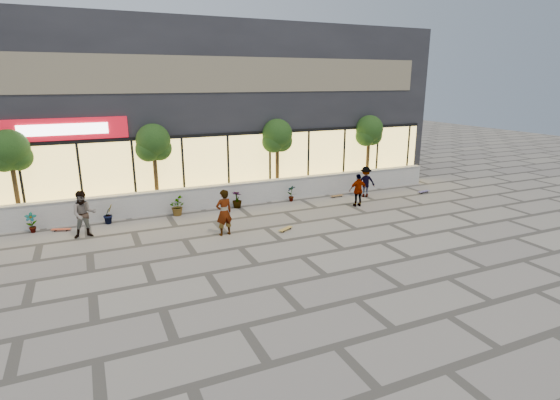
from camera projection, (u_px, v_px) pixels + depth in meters
name	position (u px, v px, depth m)	size (l,w,h in m)	color
ground	(302.00, 257.00, 14.72)	(80.00, 80.00, 0.00)	gray
planter_wall	(235.00, 194.00, 20.74)	(22.00, 0.42, 1.04)	silver
retail_building	(202.00, 108.00, 24.57)	(24.00, 9.17, 8.50)	black
shrub_a	(31.00, 223.00, 16.92)	(0.43, 0.29, 0.81)	#183310
shrub_b	(108.00, 214.00, 18.03)	(0.45, 0.36, 0.81)	#183310
shrub_c	(176.00, 206.00, 19.14)	(0.73, 0.63, 0.81)	#183310
shrub_d	(237.00, 199.00, 20.24)	(0.45, 0.45, 0.81)	#183310
shrub_e	(291.00, 193.00, 21.35)	(0.43, 0.29, 0.81)	#183310
tree_west	(10.00, 153.00, 17.14)	(1.60, 1.50, 3.92)	#413117
tree_midwest	(153.00, 145.00, 19.31)	(1.60, 1.50, 3.92)	#413117
tree_mideast	(277.00, 138.00, 21.69)	(1.60, 1.50, 3.92)	#413117
tree_east	(369.00, 132.00, 23.86)	(1.60, 1.50, 3.92)	#413117
skater_center	(224.00, 213.00, 16.56)	(0.65, 0.43, 1.80)	silver
skater_left	(84.00, 214.00, 16.33)	(0.88, 0.68, 1.80)	#9B9264
skater_right_near	(358.00, 190.00, 20.42)	(0.90, 0.38, 1.54)	white
skater_right_far	(365.00, 182.00, 22.09)	(1.01, 0.58, 1.56)	maroon
skateboard_center	(286.00, 229.00, 17.25)	(0.74, 0.54, 0.09)	olive
skateboard_left	(61.00, 229.00, 17.19)	(0.75, 0.41, 0.09)	#C24424
skateboard_right_near	(337.00, 196.00, 22.19)	(0.75, 0.25, 0.09)	brown
skateboard_right_far	(424.00, 191.00, 23.03)	(0.79, 0.33, 0.09)	#524885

